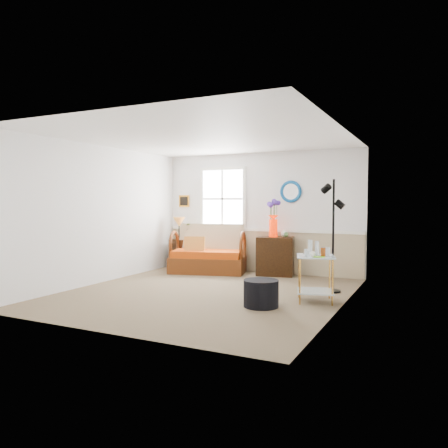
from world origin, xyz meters
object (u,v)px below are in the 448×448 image
at_px(loveseat, 208,249).
at_px(floor_lamp, 333,236).
at_px(cabinet, 275,256).
at_px(ottoman, 261,293).
at_px(side_table, 315,279).
at_px(lamp_stand, 180,254).

height_order(loveseat, floor_lamp, floor_lamp).
height_order(cabinet, floor_lamp, floor_lamp).
bearing_deg(cabinet, ottoman, -86.70).
bearing_deg(cabinet, side_table, -67.81).
height_order(loveseat, side_table, loveseat).
relative_size(cabinet, ottoman, 1.56).
xyz_separation_m(floor_lamp, ottoman, (-0.72, -1.51, -0.76)).
bearing_deg(side_table, lamp_stand, 151.58).
relative_size(lamp_stand, ottoman, 1.30).
height_order(lamp_stand, side_table, side_table).
relative_size(loveseat, side_table, 2.23).
height_order(side_table, ottoman, side_table).
distance_m(loveseat, floor_lamp, 3.05).
xyz_separation_m(loveseat, cabinet, (1.44, 0.28, -0.12)).
distance_m(loveseat, cabinet, 1.47).
bearing_deg(side_table, cabinet, 123.90).
height_order(side_table, floor_lamp, floor_lamp).
xyz_separation_m(side_table, floor_lamp, (0.09, 0.83, 0.60)).
bearing_deg(lamp_stand, floor_lamp, -17.03).
bearing_deg(floor_lamp, loveseat, -174.93).
relative_size(loveseat, lamp_stand, 2.37).
bearing_deg(lamp_stand, loveseat, -16.07).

